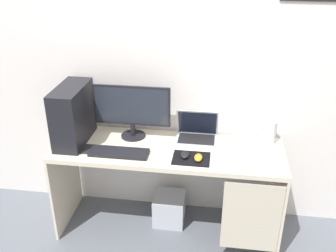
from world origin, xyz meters
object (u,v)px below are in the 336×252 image
Objects in this scene: laptop at (197,134)px; mouse_left at (185,155)px; mouse_right at (198,158)px; pc_tower at (73,115)px; keyboard at (119,153)px; cell_phone at (87,149)px; speaker at (270,132)px; subwoofer at (170,208)px; monitor at (132,110)px.

mouse_left is at bearing -102.64° from laptop.
pc_tower is at bearing 170.56° from mouse_right.
keyboard is 3.23× the size of cell_phone.
laptop is 0.60m from keyboard.
pc_tower is 0.93m from laptop.
speaker reaches higher than mouse_left.
pc_tower is 2.50× the size of speaker.
subwoofer is (-0.73, -0.11, -0.70)m from speaker.
subwoofer is (-0.19, -0.07, -0.66)m from laptop.
subwoofer is at bearing 136.29° from mouse_right.
subwoofer is (0.29, -0.06, -0.84)m from monitor.
pc_tower is 1.42× the size of laptop.
laptop is (0.90, 0.14, -0.17)m from pc_tower.
speaker reaches higher than subwoofer.
cell_phone is (-0.29, -0.24, -0.22)m from monitor.
keyboard is 4.38× the size of mouse_right.
mouse_left reaches higher than keyboard.
subwoofer is at bearing 4.98° from pc_tower.
keyboard is at bearing 179.49° from mouse_right.
keyboard is (-0.53, -0.29, -0.04)m from laptop.
pc_tower is at bearing 135.68° from cell_phone.
speaker is 1.02m from subwoofer.
subwoofer is (0.58, 0.19, -0.62)m from cell_phone.
monitor is at bearing 16.01° from pc_tower.
mouse_right is 0.71m from subwoofer.
cell_phone is (-0.81, 0.03, -0.02)m from mouse_right.
cell_phone reaches higher than subwoofer.
pc_tower is 0.27m from cell_phone.
keyboard is at bearing -163.39° from speaker.
mouse_right is (0.03, -0.29, -0.03)m from laptop.
monitor is 1.04m from speaker.
subwoofer is at bearing 124.58° from mouse_left.
pc_tower reaches higher than keyboard.
cell_phone is at bearing -44.32° from pc_tower.
speaker is (1.45, 0.17, -0.13)m from pc_tower.
laptop reaches higher than speaker.
mouse_right reaches higher than cell_phone.
cell_phone is at bearing -139.90° from monitor.
cell_phone is (-0.78, -0.26, -0.04)m from laptop.
keyboard is 0.25m from cell_phone.
monitor is 3.28× the size of speaker.
monitor is 0.44m from cell_phone.
laptop is 0.69m from subwoofer.
mouse_left is (-0.60, -0.30, -0.07)m from speaker.
laptop is 1.27× the size of subwoofer.
speaker is 1.84× the size of mouse_right.
speaker is at bearing 8.21° from subwoofer.
cell_phone is at bearing -167.52° from speaker.
laptop is at bearing -176.69° from speaker.
cell_phone is 0.53× the size of subwoofer.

